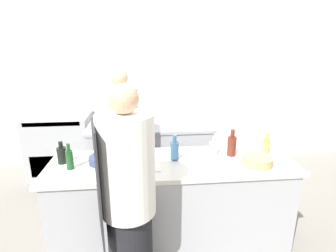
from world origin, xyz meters
TOP-DOWN VIEW (x-y plane):
  - ground_plane at (0.00, 0.00)m, footprint 16.00×16.00m
  - wall_back at (0.00, 2.13)m, footprint 8.00×0.06m
  - prep_counter at (0.00, 0.00)m, footprint 2.32×0.74m
  - pass_counter at (-0.16, 1.23)m, footprint 1.73×0.64m
  - oven_range at (-1.55, 1.74)m, footprint 0.93×0.68m
  - chef_at_prep_near at (-0.39, -0.60)m, footprint 0.44×0.43m
  - chef_at_stove at (-0.51, 0.70)m, footprint 0.36×0.35m
  - bottle_olive_oil at (0.99, 0.13)m, footprint 0.07×0.07m
  - bottle_vinegar at (0.03, 0.04)m, footprint 0.08×0.08m
  - bottle_wine at (-1.03, 0.07)m, footprint 0.08×0.08m
  - bottle_cooking_oil at (-0.92, -0.07)m, footprint 0.06×0.06m
  - bottle_sauce at (0.61, 0.09)m, footprint 0.09×0.09m
  - bottle_water at (0.44, 0.12)m, footprint 0.08×0.08m
  - bowl_mixing_large at (-0.65, 0.04)m, footprint 0.26×0.26m
  - bowl_prep_small at (0.77, -0.16)m, footprint 0.28×0.28m
  - cup at (-0.55, -0.20)m, footprint 0.09×0.09m
  - cutting_board at (-0.30, -0.10)m, footprint 0.36×0.22m
  - stockpot at (-0.40, 1.24)m, footprint 0.32×0.32m

SIDE VIEW (x-z plane):
  - ground_plane at x=0.00m, z-range 0.00..0.00m
  - prep_counter at x=0.00m, z-range 0.00..0.90m
  - pass_counter at x=-0.16m, z-range 0.00..0.90m
  - oven_range at x=-1.55m, z-range 0.00..0.94m
  - chef_at_prep_near at x=-0.39m, z-range 0.00..1.72m
  - chef_at_stove at x=-0.51m, z-range 0.00..1.72m
  - cutting_board at x=-0.30m, z-range 0.90..0.91m
  - bowl_mixing_large at x=-0.65m, z-range 0.90..0.97m
  - bowl_prep_small at x=0.77m, z-range 0.90..0.98m
  - cup at x=-0.55m, z-range 0.90..0.99m
  - bottle_water at x=0.44m, z-range 0.88..1.06m
  - bottle_olive_oil at x=0.99m, z-range 0.88..1.08m
  - bottle_wine at x=-1.03m, z-range 0.88..1.09m
  - bottle_cooking_oil at x=-0.92m, z-range 0.87..1.11m
  - bottle_vinegar at x=0.03m, z-range 0.87..1.12m
  - stockpot at x=-0.40m, z-range 0.90..1.11m
  - bottle_sauce at x=0.61m, z-range 0.87..1.14m
  - wall_back at x=0.00m, z-range 0.00..2.80m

